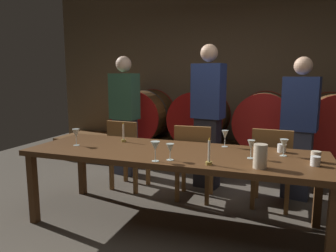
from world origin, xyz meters
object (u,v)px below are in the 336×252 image
object	(u,v)px
chair_center	(194,159)
pitcher	(260,156)
wine_glass_left	(155,146)
guest_center	(208,115)
wine_barrel_far_right	(334,124)
wine_glass_far_right	(284,144)
chair_right	(272,164)
cup_left	(282,148)
cup_center	(315,161)
candle_right	(209,157)
wine_glass_right	(251,145)
cup_right	(316,157)
wine_barrel_center_left	(200,118)
guest_right	(299,128)
chair_left	(127,151)
wine_glass_far_left	(76,134)
candle_left	(124,136)
wine_barrel_center_right	(264,120)
wine_glass_center_left	(170,149)
wine_glass_center_right	(225,135)
guest_left	(125,115)
wine_barrel_far_left	(144,115)
dining_table	(173,157)

from	to	relation	value
chair_center	pitcher	xyz separation A→B (m)	(0.76, -0.95, 0.33)
wine_glass_left	chair_center	bearing A→B (deg)	86.90
guest_center	wine_barrel_far_right	bearing A→B (deg)	-139.33
wine_glass_far_right	chair_right	bearing A→B (deg)	99.75
cup_left	cup_center	size ratio (longest dim) A/B	1.03
wine_barrel_far_right	candle_right	xyz separation A→B (m)	(-1.23, -2.41, 0.02)
guest_center	pitcher	xyz separation A→B (m)	(0.71, -1.45, -0.11)
wine_glass_right	cup_right	bearing A→B (deg)	7.47
wine_barrel_center_left	cup_right	world-z (taller)	wine_barrel_center_left
guest_right	pitcher	bearing A→B (deg)	88.18
wine_barrel_center_left	wine_glass_left	distance (m)	2.47
chair_left	pitcher	world-z (taller)	pitcher
wine_glass_far_left	candle_left	bearing A→B (deg)	40.62
wine_barrel_center_right	cup_left	size ratio (longest dim) A/B	10.79
wine_glass_center_left	candle_left	bearing A→B (deg)	143.23
wine_barrel_center_right	wine_glass_far_right	size ratio (longest dim) A/B	5.63
wine_barrel_center_left	wine_glass_center_right	size ratio (longest dim) A/B	5.11
pitcher	wine_glass_center_right	world-z (taller)	pitcher
wine_barrel_center_right	wine_glass_center_left	world-z (taller)	wine_barrel_center_right
guest_left	wine_glass_left	world-z (taller)	guest_left
wine_barrel_far_right	pitcher	xyz separation A→B (m)	(-0.85, -2.37, 0.05)
wine_barrel_far_left	chair_left	distance (m)	1.43
wine_barrel_far_right	wine_glass_center_left	bearing A→B (deg)	-123.13
cup_left	wine_glass_far_left	bearing A→B (deg)	-168.79
wine_barrel_center_right	candle_left	size ratio (longest dim) A/B	3.91
wine_glass_right	chair_center	bearing A→B (deg)	134.58
wine_glass_left	cup_right	distance (m)	1.30
wine_glass_far_right	wine_barrel_center_left	bearing A→B (deg)	122.08
wine_glass_center_left	wine_glass_far_left	bearing A→B (deg)	168.78
wine_barrel_far_left	cup_center	xyz separation A→B (m)	(2.40, -2.17, -0.01)
chair_right	wine_glass_far_left	bearing A→B (deg)	26.64
cup_center	candle_right	bearing A→B (deg)	-162.69
wine_barrel_center_right	chair_left	world-z (taller)	wine_barrel_center_right
wine_barrel_far_right	candle_right	world-z (taller)	wine_barrel_far_right
wine_glass_left	cup_left	xyz separation A→B (m)	(0.98, 0.67, -0.09)
wine_barrel_far_left	chair_right	size ratio (longest dim) A/B	0.95
wine_barrel_far_right	cup_center	size ratio (longest dim) A/B	11.09
wine_barrel_center_left	wine_glass_far_right	bearing A→B (deg)	-57.92
guest_center	wine_glass_right	size ratio (longest dim) A/B	11.42
candle_right	pitcher	bearing A→B (deg)	6.21
wine_barrel_center_left	candle_left	bearing A→B (deg)	-101.56
wine_barrel_center_right	guest_right	distance (m)	1.04
candle_left	pitcher	size ratio (longest dim) A/B	1.16
wine_barrel_far_right	wine_glass_center_left	world-z (taller)	wine_barrel_far_right
wine_barrel_far_left	guest_center	xyz separation A→B (m)	(1.29, -0.92, 0.16)
dining_table	cup_right	world-z (taller)	cup_right
guest_center	cup_center	distance (m)	1.68
chair_center	wine_barrel_center_right	bearing A→B (deg)	-119.62
wine_barrel_center_left	candle_left	distance (m)	1.90
wine_glass_left	wine_glass_center_right	size ratio (longest dim) A/B	1.01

